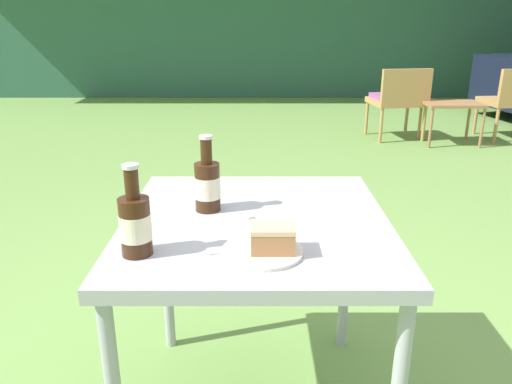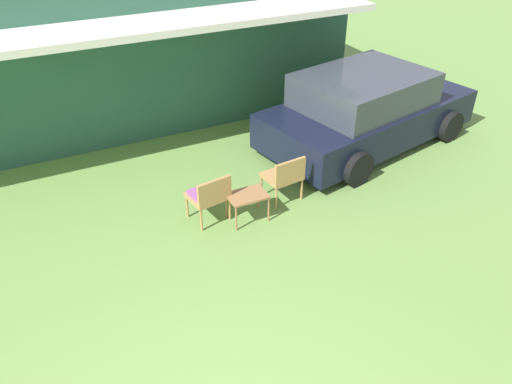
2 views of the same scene
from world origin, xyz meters
The scene contains 9 objects.
cabin_building centered at (0.37, 9.23, 1.44)m, with size 11.21×5.50×2.85m.
wicker_chair_cushioned centered at (1.57, 4.12, 0.46)m, with size 0.62×0.56×0.79m.
garden_side_table centered at (2.08, 3.89, 0.39)m, with size 0.59×0.41×0.45m.
patio_table centered at (0.00, 0.00, 0.66)m, with size 0.80×0.84×0.73m.
cake_on_plate centered at (0.03, -0.23, 0.76)m, with size 0.21×0.21×0.08m.
cola_bottle_near centered at (-0.15, 0.07, 0.82)m, with size 0.08×0.08×0.24m.
cola_bottle_far centered at (-0.30, -0.24, 0.82)m, with size 0.08×0.08×0.24m.
fork centered at (-0.03, -0.22, 0.73)m, with size 0.18×0.07×0.01m.
loose_bottle_cap centered at (-0.02, 0.00, 0.74)m, with size 0.03×0.03×0.01m.
Camera 1 is at (-0.00, -1.39, 1.31)m, focal length 35.00 mm.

